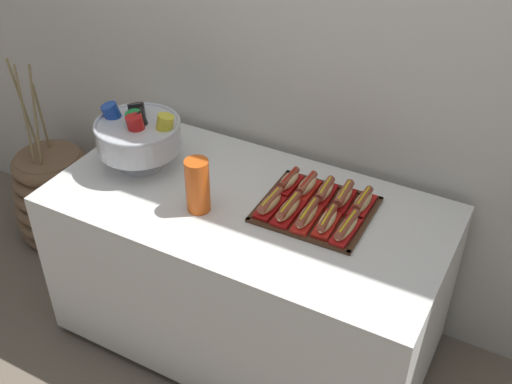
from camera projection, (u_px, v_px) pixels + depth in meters
ground_plane at (249, 335)px, 2.84m from camera, size 10.00×10.00×0.00m
back_wall at (307, 21)px, 2.41m from camera, size 6.00×0.10×2.60m
buffet_table at (248, 271)px, 2.61m from camera, size 1.53×0.77×0.75m
floor_vase at (56, 196)px, 3.29m from camera, size 0.44×0.44×1.00m
serving_tray at (316, 210)px, 2.35m from camera, size 0.41×0.37×0.01m
hot_dog_0 at (270, 204)px, 2.33m from camera, size 0.07×0.16×0.06m
hot_dog_1 at (288, 209)px, 2.30m from camera, size 0.07×0.17×0.06m
hot_dog_2 at (307, 216)px, 2.28m from camera, size 0.07×0.18×0.06m
hot_dog_3 at (327, 222)px, 2.25m from camera, size 0.07×0.17×0.06m
hot_dog_4 at (346, 228)px, 2.22m from camera, size 0.06×0.18×0.06m
hot_dog_5 at (289, 181)px, 2.45m from camera, size 0.06×0.15×0.06m
hot_dog_6 at (307, 186)px, 2.42m from camera, size 0.06×0.15×0.06m
hot_dog_7 at (325, 192)px, 2.39m from camera, size 0.07×0.16×0.06m
hot_dog_8 at (343, 197)px, 2.37m from camera, size 0.07×0.17×0.06m
hot_dog_9 at (363, 202)px, 2.34m from camera, size 0.06×0.16×0.06m
punch_bowl at (138, 134)px, 2.52m from camera, size 0.35×0.35×0.26m
cup_stack at (198, 186)px, 2.30m from camera, size 0.09×0.09×0.21m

